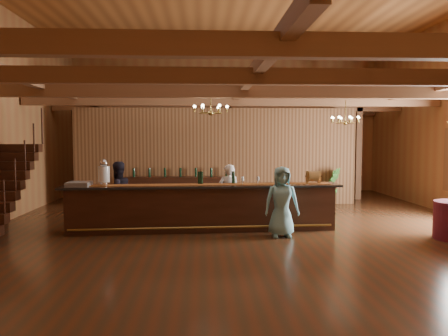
{
  "coord_description": "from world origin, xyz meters",
  "views": [
    {
      "loc": [
        -0.95,
        -10.49,
        2.16
      ],
      "look_at": [
        -0.39,
        0.74,
        1.37
      ],
      "focal_mm": 35.0,
      "sensor_mm": 36.0,
      "label": 1
    }
  ],
  "objects_px": {
    "raffle_drum": "(313,176)",
    "backbar_shelf": "(181,191)",
    "tasting_bar": "(203,207)",
    "guest": "(282,202)",
    "chandelier_left": "(211,109)",
    "floor_plant": "(331,186)",
    "chandelier_right": "(345,119)",
    "bartender": "(229,194)",
    "staff_second": "(117,194)",
    "beverage_dispenser": "(104,173)"
  },
  "relations": [
    {
      "from": "raffle_drum",
      "to": "backbar_shelf",
      "type": "relative_size",
      "value": 0.1
    },
    {
      "from": "tasting_bar",
      "to": "guest",
      "type": "height_order",
      "value": "guest"
    },
    {
      "from": "chandelier_left",
      "to": "floor_plant",
      "type": "distance_m",
      "value": 5.61
    },
    {
      "from": "chandelier_right",
      "to": "bartender",
      "type": "height_order",
      "value": "chandelier_right"
    },
    {
      "from": "raffle_drum",
      "to": "staff_second",
      "type": "relative_size",
      "value": 0.22
    },
    {
      "from": "backbar_shelf",
      "to": "guest",
      "type": "bearing_deg",
      "value": -53.97
    },
    {
      "from": "floor_plant",
      "to": "backbar_shelf",
      "type": "bearing_deg",
      "value": 179.33
    },
    {
      "from": "tasting_bar",
      "to": "chandelier_left",
      "type": "relative_size",
      "value": 8.06
    },
    {
      "from": "guest",
      "to": "floor_plant",
      "type": "xyz_separation_m",
      "value": [
        2.38,
        4.32,
        -0.16
      ]
    },
    {
      "from": "backbar_shelf",
      "to": "bartender",
      "type": "relative_size",
      "value": 2.2
    },
    {
      "from": "beverage_dispenser",
      "to": "chandelier_right",
      "type": "xyz_separation_m",
      "value": [
        6.27,
        2.17,
        1.31
      ]
    },
    {
      "from": "raffle_drum",
      "to": "floor_plant",
      "type": "xyz_separation_m",
      "value": [
        1.48,
        3.52,
        -0.64
      ]
    },
    {
      "from": "backbar_shelf",
      "to": "bartender",
      "type": "height_order",
      "value": "bartender"
    },
    {
      "from": "chandelier_right",
      "to": "staff_second",
      "type": "xyz_separation_m",
      "value": [
        -6.11,
        -1.47,
        -1.88
      ]
    },
    {
      "from": "bartender",
      "to": "floor_plant",
      "type": "bearing_deg",
      "value": -144.0
    },
    {
      "from": "chandelier_left",
      "to": "bartender",
      "type": "height_order",
      "value": "chandelier_left"
    },
    {
      "from": "tasting_bar",
      "to": "chandelier_right",
      "type": "distance_m",
      "value": 5.02
    },
    {
      "from": "tasting_bar",
      "to": "backbar_shelf",
      "type": "bearing_deg",
      "value": 98.02
    },
    {
      "from": "tasting_bar",
      "to": "raffle_drum",
      "type": "distance_m",
      "value": 2.7
    },
    {
      "from": "tasting_bar",
      "to": "raffle_drum",
      "type": "bearing_deg",
      "value": -1.09
    },
    {
      "from": "tasting_bar",
      "to": "bartender",
      "type": "height_order",
      "value": "bartender"
    },
    {
      "from": "chandelier_left",
      "to": "staff_second",
      "type": "xyz_separation_m",
      "value": [
        -2.28,
        0.42,
        -2.04
      ]
    },
    {
      "from": "beverage_dispenser",
      "to": "floor_plant",
      "type": "xyz_separation_m",
      "value": [
        6.34,
        3.65,
        -0.75
      ]
    },
    {
      "from": "raffle_drum",
      "to": "beverage_dispenser",
      "type": "bearing_deg",
      "value": -178.43
    },
    {
      "from": "chandelier_right",
      "to": "guest",
      "type": "relative_size",
      "value": 0.52
    },
    {
      "from": "chandelier_left",
      "to": "staff_second",
      "type": "height_order",
      "value": "chandelier_left"
    },
    {
      "from": "bartender",
      "to": "floor_plant",
      "type": "xyz_separation_m",
      "value": [
        3.45,
        2.91,
        -0.15
      ]
    },
    {
      "from": "raffle_drum",
      "to": "chandelier_right",
      "type": "bearing_deg",
      "value": 55.08
    },
    {
      "from": "tasting_bar",
      "to": "raffle_drum",
      "type": "height_order",
      "value": "raffle_drum"
    },
    {
      "from": "chandelier_left",
      "to": "staff_second",
      "type": "relative_size",
      "value": 0.51
    },
    {
      "from": "beverage_dispenser",
      "to": "backbar_shelf",
      "type": "bearing_deg",
      "value": 67.3
    },
    {
      "from": "bartender",
      "to": "staff_second",
      "type": "relative_size",
      "value": 0.95
    },
    {
      "from": "backbar_shelf",
      "to": "staff_second",
      "type": "bearing_deg",
      "value": -107.54
    },
    {
      "from": "bartender",
      "to": "tasting_bar",
      "type": "bearing_deg",
      "value": 42.52
    },
    {
      "from": "tasting_bar",
      "to": "floor_plant",
      "type": "bearing_deg",
      "value": 38.54
    },
    {
      "from": "backbar_shelf",
      "to": "floor_plant",
      "type": "relative_size",
      "value": 2.73
    },
    {
      "from": "beverage_dispenser",
      "to": "chandelier_left",
      "type": "bearing_deg",
      "value": 6.42
    },
    {
      "from": "beverage_dispenser",
      "to": "floor_plant",
      "type": "relative_size",
      "value": 0.5
    },
    {
      "from": "beverage_dispenser",
      "to": "floor_plant",
      "type": "height_order",
      "value": "beverage_dispenser"
    },
    {
      "from": "beverage_dispenser",
      "to": "bartender",
      "type": "bearing_deg",
      "value": 14.34
    },
    {
      "from": "raffle_drum",
      "to": "backbar_shelf",
      "type": "height_order",
      "value": "raffle_drum"
    },
    {
      "from": "beverage_dispenser",
      "to": "raffle_drum",
      "type": "distance_m",
      "value": 4.85
    },
    {
      "from": "staff_second",
      "to": "floor_plant",
      "type": "height_order",
      "value": "staff_second"
    },
    {
      "from": "tasting_bar",
      "to": "backbar_shelf",
      "type": "height_order",
      "value": "tasting_bar"
    },
    {
      "from": "beverage_dispenser",
      "to": "guest",
      "type": "height_order",
      "value": "beverage_dispenser"
    },
    {
      "from": "chandelier_left",
      "to": "guest",
      "type": "height_order",
      "value": "chandelier_left"
    },
    {
      "from": "tasting_bar",
      "to": "bartender",
      "type": "relative_size",
      "value": 4.29
    },
    {
      "from": "raffle_drum",
      "to": "chandelier_left",
      "type": "relative_size",
      "value": 0.43
    },
    {
      "from": "beverage_dispenser",
      "to": "chandelier_right",
      "type": "bearing_deg",
      "value": 19.08
    },
    {
      "from": "raffle_drum",
      "to": "floor_plant",
      "type": "bearing_deg",
      "value": 67.11
    }
  ]
}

